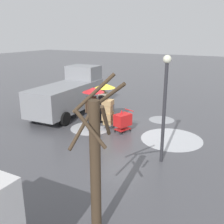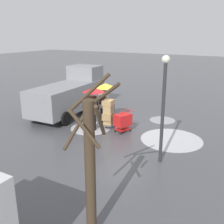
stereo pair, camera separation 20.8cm
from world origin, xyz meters
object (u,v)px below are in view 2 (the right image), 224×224
(pedestrian_pink_side, at_px, (105,94))
(street_lamp, at_px, (164,99))
(bare_tree_near, at_px, (90,163))
(pedestrian_black_side, at_px, (93,98))
(cargo_van_parked_right, at_px, (70,94))
(hand_dolly_boxes, at_px, (108,112))
(shopping_cart_vendor, at_px, (123,120))

(pedestrian_pink_side, xyz_separation_m, street_lamp, (-3.99, 2.66, 0.80))
(pedestrian_pink_side, bearing_deg, street_lamp, 146.26)
(bare_tree_near, bearing_deg, pedestrian_black_side, -56.66)
(cargo_van_parked_right, distance_m, hand_dolly_boxes, 3.41)
(pedestrian_pink_side, xyz_separation_m, bare_tree_near, (-3.81, 6.87, 0.26))
(shopping_cart_vendor, height_order, bare_tree_near, bare_tree_near)
(cargo_van_parked_right, distance_m, bare_tree_near, 9.84)
(pedestrian_pink_side, bearing_deg, shopping_cart_vendor, 154.82)
(hand_dolly_boxes, xyz_separation_m, bare_tree_near, (-3.25, 6.27, 1.00))
(pedestrian_black_side, xyz_separation_m, street_lamp, (-3.94, 1.51, 0.79))
(shopping_cart_vendor, height_order, pedestrian_pink_side, pedestrian_pink_side)
(hand_dolly_boxes, height_order, pedestrian_pink_side, pedestrian_pink_side)
(bare_tree_near, bearing_deg, hand_dolly_boxes, -62.62)
(pedestrian_pink_side, height_order, bare_tree_near, bare_tree_near)
(cargo_van_parked_right, height_order, pedestrian_black_side, cargo_van_parked_right)
(hand_dolly_boxes, xyz_separation_m, pedestrian_black_side, (0.51, 0.55, 0.76))
(pedestrian_pink_side, xyz_separation_m, pedestrian_black_side, (-0.04, 1.15, 0.01))
(shopping_cart_vendor, relative_size, pedestrian_black_side, 0.49)
(bare_tree_near, bearing_deg, street_lamp, -92.45)
(shopping_cart_vendor, bearing_deg, bare_tree_near, 111.20)
(hand_dolly_boxes, distance_m, pedestrian_black_side, 1.07)
(shopping_cart_vendor, height_order, pedestrian_black_side, pedestrian_black_side)
(cargo_van_parked_right, bearing_deg, pedestrian_pink_side, 168.69)
(shopping_cart_vendor, bearing_deg, street_lamp, 142.25)
(hand_dolly_boxes, height_order, street_lamp, street_lamp)
(shopping_cart_vendor, relative_size, street_lamp, 0.27)
(pedestrian_pink_side, distance_m, bare_tree_near, 7.86)
(hand_dolly_boxes, relative_size, pedestrian_black_side, 0.68)
(shopping_cart_vendor, xyz_separation_m, pedestrian_black_side, (1.35, 0.50, 1.02))
(pedestrian_black_side, distance_m, street_lamp, 4.30)
(hand_dolly_boxes, relative_size, bare_tree_near, 0.39)
(pedestrian_pink_side, bearing_deg, bare_tree_near, 118.99)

